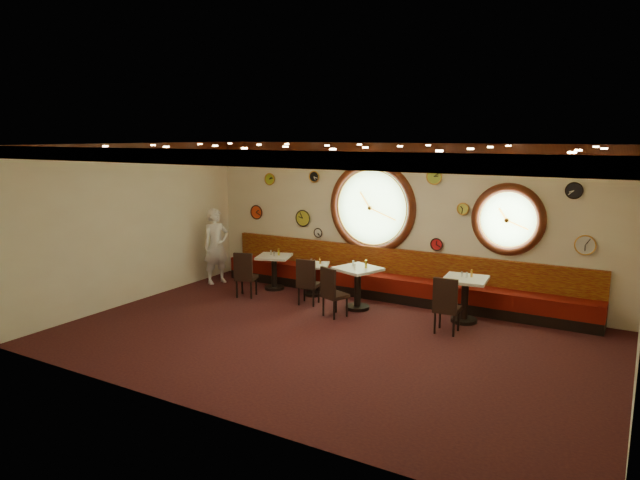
% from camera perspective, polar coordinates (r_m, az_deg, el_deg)
% --- Properties ---
extents(floor, '(9.00, 6.00, 0.00)m').
position_cam_1_polar(floor, '(9.67, 0.70, -9.86)').
color(floor, black).
rests_on(floor, ground).
extents(ceiling, '(9.00, 6.00, 0.02)m').
position_cam_1_polar(ceiling, '(9.07, 0.74, 9.47)').
color(ceiling, '#B07A31').
rests_on(ceiling, wall_back).
extents(wall_back, '(9.00, 0.02, 3.20)m').
position_cam_1_polar(wall_back, '(11.90, 7.85, 1.87)').
color(wall_back, beige).
rests_on(wall_back, floor).
extents(wall_front, '(9.00, 0.02, 3.20)m').
position_cam_1_polar(wall_front, '(6.85, -11.77, -4.62)').
color(wall_front, beige).
rests_on(wall_front, floor).
extents(wall_left, '(0.02, 6.00, 3.20)m').
position_cam_1_polar(wall_left, '(12.07, -18.23, 1.56)').
color(wall_left, beige).
rests_on(wall_left, floor).
extents(molding_back, '(9.00, 0.10, 0.18)m').
position_cam_1_polar(molding_back, '(11.73, 7.94, 9.15)').
color(molding_back, '#3D160B').
rests_on(molding_back, wall_back).
extents(molding_front, '(9.00, 0.10, 0.18)m').
position_cam_1_polar(molding_front, '(6.66, -11.97, 8.12)').
color(molding_front, '#3D160B').
rests_on(molding_front, wall_back).
extents(molding_left, '(0.10, 6.00, 0.18)m').
position_cam_1_polar(molding_left, '(11.90, -18.49, 8.74)').
color(molding_left, '#3D160B').
rests_on(molding_left, wall_back).
extents(banquette_base, '(8.00, 0.55, 0.20)m').
position_cam_1_polar(banquette_base, '(11.96, 7.16, -5.42)').
color(banquette_base, black).
rests_on(banquette_base, floor).
extents(banquette_seat, '(8.00, 0.55, 0.30)m').
position_cam_1_polar(banquette_seat, '(11.90, 7.18, -4.26)').
color(banquette_seat, '#560C07').
rests_on(banquette_seat, banquette_base).
extents(banquette_back, '(8.00, 0.10, 0.55)m').
position_cam_1_polar(banquette_back, '(12.00, 7.64, -2.18)').
color(banquette_back, '#650D07').
rests_on(banquette_back, wall_back).
extents(porthole_left_glass, '(1.66, 0.02, 1.66)m').
position_cam_1_polar(porthole_left_glass, '(12.10, 5.24, 3.26)').
color(porthole_left_glass, '#8ABF72').
rests_on(porthole_left_glass, wall_back).
extents(porthole_left_frame, '(1.98, 0.18, 1.98)m').
position_cam_1_polar(porthole_left_frame, '(12.09, 5.21, 3.25)').
color(porthole_left_frame, '#3D160B').
rests_on(porthole_left_frame, wall_back).
extents(porthole_left_ring, '(1.61, 0.03, 1.61)m').
position_cam_1_polar(porthole_left_ring, '(12.06, 5.15, 3.24)').
color(porthole_left_ring, gold).
rests_on(porthole_left_ring, wall_back).
extents(porthole_right_glass, '(1.10, 0.02, 1.10)m').
position_cam_1_polar(porthole_right_glass, '(11.23, 18.30, 1.96)').
color(porthole_right_glass, '#8ABF72').
rests_on(porthole_right_glass, wall_back).
extents(porthole_right_frame, '(1.38, 0.18, 1.38)m').
position_cam_1_polar(porthole_right_frame, '(11.21, 18.28, 1.95)').
color(porthole_right_frame, '#3D160B').
rests_on(porthole_right_frame, wall_back).
extents(porthole_right_ring, '(1.09, 0.03, 1.09)m').
position_cam_1_polar(porthole_right_ring, '(11.18, 18.25, 1.93)').
color(porthole_right_ring, gold).
rests_on(porthole_right_ring, wall_back).
extents(wall_clock_0, '(0.24, 0.03, 0.24)m').
position_cam_1_polar(wall_clock_0, '(11.64, 11.59, -0.44)').
color(wall_clock_0, red).
rests_on(wall_clock_0, wall_back).
extents(wall_clock_1, '(0.32, 0.03, 0.32)m').
position_cam_1_polar(wall_clock_1, '(13.64, -6.35, 2.78)').
color(wall_clock_1, red).
rests_on(wall_clock_1, wall_back).
extents(wall_clock_2, '(0.22, 0.03, 0.22)m').
position_cam_1_polar(wall_clock_2, '(11.38, 14.12, 3.04)').
color(wall_clock_2, '#CCD246').
rests_on(wall_clock_2, wall_back).
extents(wall_clock_3, '(0.20, 0.03, 0.20)m').
position_cam_1_polar(wall_clock_3, '(12.76, -0.17, 0.73)').
color(wall_clock_3, silver).
rests_on(wall_clock_3, wall_back).
extents(wall_clock_4, '(0.36, 0.03, 0.36)m').
position_cam_1_polar(wall_clock_4, '(12.92, -1.70, 2.19)').
color(wall_clock_4, gold).
rests_on(wall_clock_4, wall_back).
extents(wall_clock_5, '(0.24, 0.03, 0.24)m').
position_cam_1_polar(wall_clock_5, '(12.66, -0.57, 6.35)').
color(wall_clock_5, black).
rests_on(wall_clock_5, wall_back).
extents(wall_clock_6, '(0.26, 0.03, 0.26)m').
position_cam_1_polar(wall_clock_6, '(13.32, -5.03, 6.08)').
color(wall_clock_6, '#93A921').
rests_on(wall_clock_6, wall_back).
extents(wall_clock_7, '(0.30, 0.03, 0.30)m').
position_cam_1_polar(wall_clock_7, '(11.50, 11.37, 6.23)').
color(wall_clock_7, '#9EBE3B').
rests_on(wall_clock_7, wall_back).
extents(wall_clock_8, '(0.34, 0.03, 0.34)m').
position_cam_1_polar(wall_clock_8, '(11.06, 25.00, -0.46)').
color(wall_clock_8, silver).
rests_on(wall_clock_8, wall_back).
extents(wall_clock_9, '(0.28, 0.03, 0.28)m').
position_cam_1_polar(wall_clock_9, '(10.96, 24.08, 4.54)').
color(wall_clock_9, black).
rests_on(wall_clock_9, wall_back).
extents(table_a, '(0.87, 0.87, 0.76)m').
position_cam_1_polar(table_a, '(12.59, -4.61, -2.80)').
color(table_a, black).
rests_on(table_a, floor).
extents(table_b, '(0.80, 0.80, 0.68)m').
position_cam_1_polar(table_b, '(12.08, -0.66, -3.58)').
color(table_b, black).
rests_on(table_b, floor).
extents(table_c, '(0.96, 0.96, 0.83)m').
position_cam_1_polar(table_c, '(11.14, 3.78, -4.30)').
color(table_c, black).
rests_on(table_c, floor).
extents(table_d, '(0.82, 0.82, 0.83)m').
position_cam_1_polar(table_d, '(10.68, 14.29, -5.27)').
color(table_d, black).
rests_on(table_d, floor).
extents(chair_a, '(0.50, 0.50, 0.60)m').
position_cam_1_polar(chair_a, '(11.99, -7.54, -3.17)').
color(chair_a, black).
rests_on(chair_a, floor).
extents(chair_b, '(0.46, 0.46, 0.59)m').
position_cam_1_polar(chair_b, '(11.36, -1.28, -3.90)').
color(chair_b, black).
rests_on(chair_b, floor).
extents(chair_c, '(0.52, 0.52, 0.59)m').
position_cam_1_polar(chair_c, '(10.62, 1.18, -4.90)').
color(chair_c, black).
rests_on(chair_c, floor).
extents(chair_d, '(0.44, 0.44, 0.62)m').
position_cam_1_polar(chair_d, '(9.95, 12.51, -6.05)').
color(chair_d, black).
rests_on(chair_d, floor).
extents(condiment_a_salt, '(0.04, 0.04, 0.11)m').
position_cam_1_polar(condiment_a_salt, '(12.58, -4.92, -1.25)').
color(condiment_a_salt, silver).
rests_on(condiment_a_salt, table_a).
extents(condiment_b_salt, '(0.04, 0.04, 0.11)m').
position_cam_1_polar(condiment_b_salt, '(12.06, -0.86, -2.10)').
color(condiment_b_salt, silver).
rests_on(condiment_b_salt, table_b).
extents(condiment_c_salt, '(0.04, 0.04, 0.11)m').
position_cam_1_polar(condiment_c_salt, '(11.17, 3.35, -2.35)').
color(condiment_c_salt, silver).
rests_on(condiment_c_salt, table_c).
extents(condiment_d_salt, '(0.04, 0.04, 0.10)m').
position_cam_1_polar(condiment_d_salt, '(10.63, 14.00, -3.35)').
color(condiment_d_salt, silver).
rests_on(condiment_d_salt, table_d).
extents(condiment_a_pepper, '(0.04, 0.04, 0.11)m').
position_cam_1_polar(condiment_a_pepper, '(12.44, -4.61, -1.39)').
color(condiment_a_pepper, silver).
rests_on(condiment_a_pepper, table_a).
extents(condiment_b_pepper, '(0.03, 0.03, 0.10)m').
position_cam_1_polar(condiment_b_pepper, '(12.01, -0.53, -2.19)').
color(condiment_b_pepper, '#B8B8BC').
rests_on(condiment_b_pepper, table_b).
extents(condiment_c_pepper, '(0.03, 0.03, 0.09)m').
position_cam_1_polar(condiment_c_pepper, '(11.02, 3.50, -2.58)').
color(condiment_c_pepper, silver).
rests_on(condiment_c_pepper, table_c).
extents(condiment_d_pepper, '(0.04, 0.04, 0.10)m').
position_cam_1_polar(condiment_d_pepper, '(10.60, 14.45, -3.40)').
color(condiment_d_pepper, silver).
rests_on(condiment_d_pepper, table_d).
extents(condiment_a_bottle, '(0.05, 0.05, 0.15)m').
position_cam_1_polar(condiment_a_bottle, '(12.52, -4.15, -1.20)').
color(condiment_a_bottle, yellow).
rests_on(condiment_a_bottle, table_a).
extents(condiment_b_bottle, '(0.05, 0.05, 0.15)m').
position_cam_1_polar(condiment_b_bottle, '(12.03, 0.01, -2.05)').
color(condiment_b_bottle, gold).
rests_on(condiment_b_bottle, table_b).
extents(condiment_c_bottle, '(0.05, 0.05, 0.16)m').
position_cam_1_polar(condiment_c_bottle, '(11.02, 4.62, -2.42)').
color(condiment_c_bottle, gold).
rests_on(condiment_c_bottle, table_c).
extents(condiment_d_bottle, '(0.04, 0.04, 0.14)m').
position_cam_1_polar(condiment_d_bottle, '(10.66, 14.93, -3.25)').
color(condiment_d_bottle, gold).
rests_on(condiment_d_bottle, table_d).
extents(waiter, '(0.62, 0.74, 1.72)m').
position_cam_1_polar(waiter, '(13.21, -10.33, -0.60)').
color(waiter, white).
rests_on(waiter, floor).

